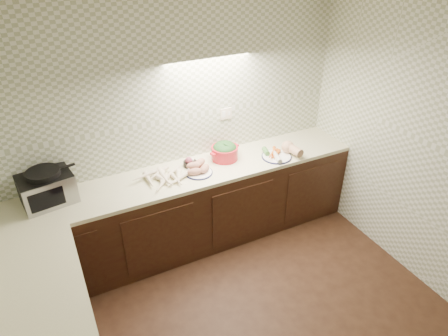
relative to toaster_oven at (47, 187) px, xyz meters
name	(u,v)px	position (x,y,z in m)	size (l,w,h in m)	color
room	(277,187)	(1.30, -1.61, 0.58)	(3.60, 3.60, 2.60)	black
counter	(154,284)	(0.62, -0.93, -0.60)	(3.60, 3.60, 0.90)	black
toaster_oven	(47,187)	(0.00, 0.00, 0.00)	(0.49, 0.40, 0.31)	black
parsnip_pile	(165,179)	(1.02, -0.17, -0.11)	(0.56, 0.42, 0.08)	#F4E3C2
sweet_potato_plate	(198,169)	(1.38, -0.15, -0.10)	(0.27, 0.27, 0.13)	#0F1139
onion_bowl	(190,163)	(1.36, 0.01, -0.11)	(0.14, 0.14, 0.11)	black
dutch_oven	(225,151)	(1.74, -0.02, -0.05)	(0.35, 0.34, 0.20)	red
veg_plate	(282,151)	(2.32, -0.22, -0.09)	(0.38, 0.33, 0.15)	#0F1139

